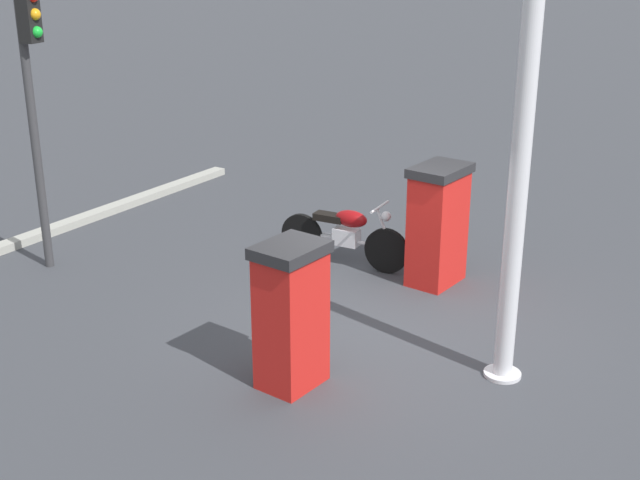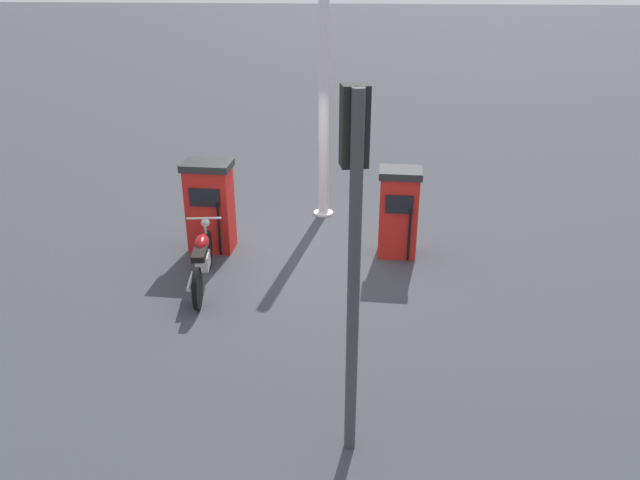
% 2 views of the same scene
% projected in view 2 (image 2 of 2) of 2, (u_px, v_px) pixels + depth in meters
% --- Properties ---
extents(ground_plane, '(120.00, 120.00, 0.00)m').
position_uv_depth(ground_plane, '(305.00, 246.00, 11.25)').
color(ground_plane, '#383A3F').
extents(fuel_pump_near, '(0.66, 0.86, 1.62)m').
position_uv_depth(fuel_pump_near, '(210.00, 206.00, 10.83)').
color(fuel_pump_near, red).
rests_on(fuel_pump_near, ground).
extents(fuel_pump_far, '(0.64, 0.75, 1.57)m').
position_uv_depth(fuel_pump_far, '(399.00, 212.00, 10.64)').
color(fuel_pump_far, red).
rests_on(fuel_pump_far, ground).
extents(motorcycle_near_pump, '(1.97, 0.56, 0.96)m').
position_uv_depth(motorcycle_near_pump, '(202.00, 259.00, 9.75)').
color(motorcycle_near_pump, black).
rests_on(motorcycle_near_pump, ground).
extents(roadside_traffic_light, '(0.39, 0.28, 3.84)m').
position_uv_depth(roadside_traffic_light, '(354.00, 221.00, 5.66)').
color(roadside_traffic_light, '#38383A').
rests_on(roadside_traffic_light, ground).
extents(canopy_support_pole, '(0.40, 0.40, 4.10)m').
position_uv_depth(canopy_support_pole, '(324.00, 118.00, 11.83)').
color(canopy_support_pole, silver).
rests_on(canopy_support_pole, ground).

